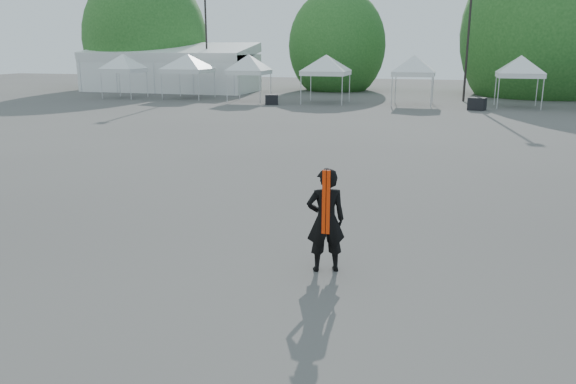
# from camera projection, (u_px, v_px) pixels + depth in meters

# --- Properties ---
(ground) EXTENTS (120.00, 120.00, 0.00)m
(ground) POSITION_uv_depth(u_px,v_px,m) (338.00, 236.00, 11.83)
(ground) COLOR #474442
(ground) RESTS_ON ground
(marquee) EXTENTS (15.00, 6.25, 4.23)m
(marquee) POSITION_uv_depth(u_px,v_px,m) (170.00, 69.00, 49.76)
(marquee) COLOR white
(marquee) RESTS_ON ground
(light_pole_west) EXTENTS (0.60, 0.25, 10.30)m
(light_pole_west) POSITION_uv_depth(u_px,v_px,m) (206.00, 23.00, 46.81)
(light_pole_west) COLOR black
(light_pole_west) RESTS_ON ground
(light_pole_east) EXTENTS (0.60, 0.25, 9.80)m
(light_pole_east) POSITION_uv_depth(u_px,v_px,m) (469.00, 22.00, 39.41)
(light_pole_east) COLOR black
(light_pole_east) RESTS_ON ground
(tree_far_w) EXTENTS (4.80, 4.80, 7.30)m
(tree_far_w) POSITION_uv_depth(u_px,v_px,m) (146.00, 39.00, 52.97)
(tree_far_w) COLOR #382314
(tree_far_w) RESTS_ON ground
(tree_mid_w) EXTENTS (4.16, 4.16, 6.33)m
(tree_mid_w) POSITION_uv_depth(u_px,v_px,m) (337.00, 46.00, 50.19)
(tree_mid_w) COLOR #382314
(tree_mid_w) RESTS_ON ground
(tree_mid_e) EXTENTS (5.12, 5.12, 7.79)m
(tree_mid_e) POSITION_uv_depth(u_px,v_px,m) (546.00, 34.00, 44.49)
(tree_mid_e) COLOR #382314
(tree_mid_e) RESTS_ON ground
(tent_a) EXTENTS (3.78, 3.78, 3.88)m
(tent_a) POSITION_uv_depth(u_px,v_px,m) (123.00, 57.00, 42.93)
(tent_a) COLOR silver
(tent_a) RESTS_ON ground
(tent_b) EXTENTS (4.53, 4.53, 3.88)m
(tent_b) POSITION_uv_depth(u_px,v_px,m) (187.00, 58.00, 42.47)
(tent_b) COLOR silver
(tent_b) RESTS_ON ground
(tent_c) EXTENTS (3.79, 3.79, 3.88)m
(tent_c) POSITION_uv_depth(u_px,v_px,m) (249.00, 58.00, 39.98)
(tent_c) COLOR silver
(tent_c) RESTS_ON ground
(tent_d) EXTENTS (4.34, 4.34, 3.88)m
(tent_d) POSITION_uv_depth(u_px,v_px,m) (326.00, 59.00, 38.83)
(tent_d) COLOR silver
(tent_d) RESTS_ON ground
(tent_e) EXTENTS (3.91, 3.91, 3.88)m
(tent_e) POSITION_uv_depth(u_px,v_px,m) (414.00, 59.00, 37.60)
(tent_e) COLOR silver
(tent_e) RESTS_ON ground
(tent_f) EXTENTS (3.97, 3.97, 3.88)m
(tent_f) POSITION_uv_depth(u_px,v_px,m) (521.00, 60.00, 35.97)
(tent_f) COLOR silver
(tent_f) RESTS_ON ground
(man) EXTENTS (0.80, 0.67, 1.87)m
(man) POSITION_uv_depth(u_px,v_px,m) (326.00, 220.00, 9.79)
(man) COLOR black
(man) RESTS_ON ground
(crate_west) EXTENTS (1.04, 0.91, 0.68)m
(crate_west) POSITION_uv_depth(u_px,v_px,m) (272.00, 100.00, 38.43)
(crate_west) COLOR black
(crate_west) RESTS_ON ground
(crate_mid) EXTENTS (1.19, 1.04, 0.78)m
(crate_mid) POSITION_uv_depth(u_px,v_px,m) (477.00, 104.00, 35.04)
(crate_mid) COLOR black
(crate_mid) RESTS_ON ground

